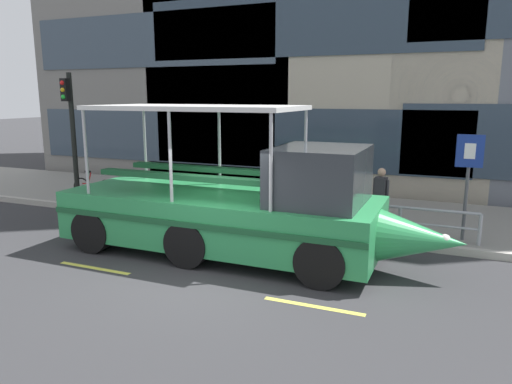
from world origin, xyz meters
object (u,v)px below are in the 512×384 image
parking_sign (468,169)px  leaned_bicycle (94,188)px  traffic_light_pole (71,124)px  pedestrian_near_bow (381,191)px  duck_tour_boat (241,209)px

parking_sign → leaned_bicycle: (-11.30, 0.17, -1.34)m
parking_sign → traffic_light_pole: bearing=179.7°
leaned_bicycle → traffic_light_pole: bearing=-170.4°
leaned_bicycle → pedestrian_near_bow: size_ratio=1.12×
traffic_light_pole → duck_tour_boat: bearing=-19.9°
duck_tour_boat → parking_sign: bearing=29.0°
parking_sign → duck_tour_boat: 5.40m
parking_sign → pedestrian_near_bow: parking_sign is taller
parking_sign → leaned_bicycle: 11.38m
traffic_light_pole → pedestrian_near_bow: traffic_light_pole is taller
leaned_bicycle → pedestrian_near_bow: (9.26, 0.34, 0.56)m
traffic_light_pole → pedestrian_near_bow: 10.06m
parking_sign → leaned_bicycle: parking_sign is taller
duck_tour_boat → pedestrian_near_bow: size_ratio=5.82×
leaned_bicycle → pedestrian_near_bow: pedestrian_near_bow is taller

